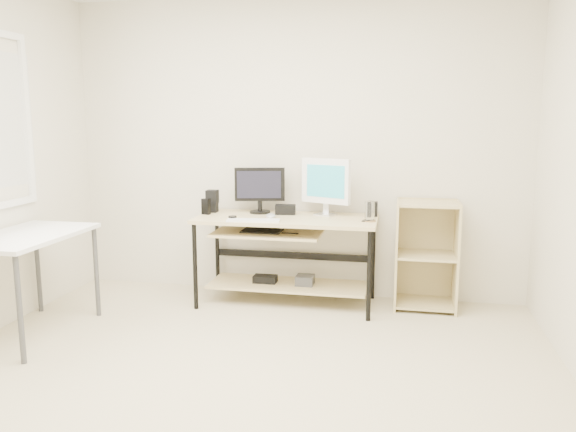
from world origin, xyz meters
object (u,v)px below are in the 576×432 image
Objects in this scene: audio_controller at (206,206)px; shelf_unit at (426,254)px; desk at (284,242)px; side_table at (27,245)px; white_imac at (326,183)px; black_monitor at (260,187)px.

shelf_unit is at bearing 20.78° from audio_controller.
side_table is at bearing -147.35° from desk.
white_imac is (0.33, 0.15, 0.49)m from desk.
side_table is 2.07× the size of white_imac.
white_imac is (0.57, -0.00, 0.05)m from black_monitor.
side_table is at bearing -117.15° from audio_controller.
audio_controller is (-0.68, -0.01, 0.28)m from desk.
side_table is 2.32× the size of black_monitor.
white_imac reaches higher than side_table.
shelf_unit is at bearing 7.77° from desk.
black_monitor reaches higher than side_table.
shelf_unit reaches higher than side_table.
desk is 3.11× the size of white_imac.
shelf_unit is (2.83, 1.22, -0.22)m from side_table.
black_monitor is 3.15× the size of audio_controller.
black_monitor reaches higher than audio_controller.
audio_controller is at bearing -179.42° from desk.
black_monitor is 0.89× the size of white_imac.
white_imac reaches higher than black_monitor.
black_monitor is (1.41, 1.21, 0.31)m from side_table.
side_table is at bearing -156.67° from shelf_unit.
white_imac is at bearing 24.70° from desk.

